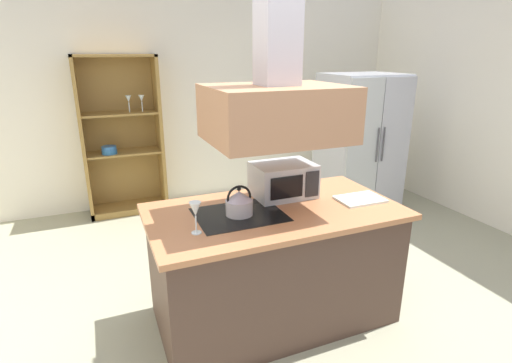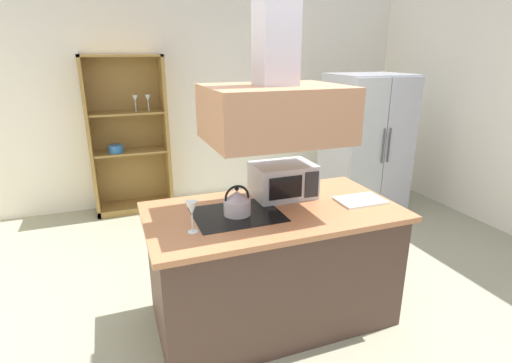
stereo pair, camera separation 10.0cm
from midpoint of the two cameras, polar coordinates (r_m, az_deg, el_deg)
name	(u,v)px [view 1 (the left image)]	position (r m, az deg, el deg)	size (l,w,h in m)	color
ground_plane	(294,316)	(3.27, 4.55, -18.85)	(7.80, 7.80, 0.00)	#9C9A7F
wall_back	(192,100)	(5.48, -9.70, 11.55)	(6.00, 0.12, 2.70)	white
kitchen_island	(274,264)	(3.03, 1.62, -11.84)	(1.80, 0.97, 0.90)	#493429
range_hood	(277,94)	(2.63, 1.88, 12.51)	(0.90, 0.70, 1.30)	#AD7753
refrigerator	(359,145)	(5.09, 14.13, 5.15)	(0.90, 0.78, 1.72)	#B5B8C2
dish_cabinet	(123,145)	(5.21, -19.19, 5.03)	(0.94, 0.40, 1.94)	olive
kettle	(239,203)	(2.71, -3.51, -3.07)	(0.19, 0.19, 0.21)	#BEB5B8
cutting_board	(360,199)	(3.08, 13.88, -2.49)	(0.34, 0.24, 0.02)	white
microwave	(283,180)	(3.05, 3.01, 0.24)	(0.46, 0.35, 0.26)	#B7BABF
wine_glass_on_counter	(195,210)	(2.44, -9.91, -4.14)	(0.08, 0.08, 0.21)	silver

